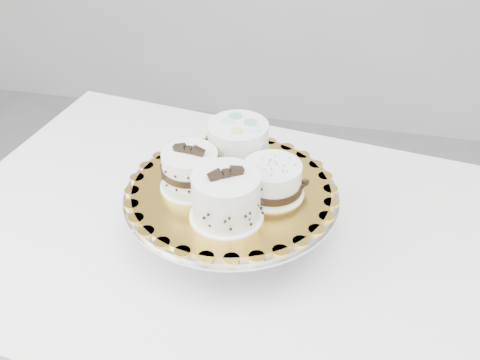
% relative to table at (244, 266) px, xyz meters
% --- Properties ---
extents(table, '(1.26, 0.93, 0.75)m').
position_rel_table_xyz_m(table, '(0.00, 0.00, 0.00)').
color(table, white).
rests_on(table, floor).
extents(cake_stand, '(0.38, 0.38, 0.10)m').
position_rel_table_xyz_m(cake_stand, '(-0.02, -0.01, 0.15)').
color(cake_stand, gray).
rests_on(cake_stand, table).
extents(cake_board, '(0.37, 0.37, 0.01)m').
position_rel_table_xyz_m(cake_board, '(-0.02, -0.01, 0.19)').
color(cake_board, gold).
rests_on(cake_board, cake_stand).
extents(cake_swirl, '(0.15, 0.15, 0.10)m').
position_rel_table_xyz_m(cake_swirl, '(-0.01, -0.08, 0.23)').
color(cake_swirl, white).
rests_on(cake_swirl, cake_board).
extents(cake_banded, '(0.11, 0.11, 0.09)m').
position_rel_table_xyz_m(cake_banded, '(-0.09, -0.02, 0.22)').
color(cake_banded, white).
rests_on(cake_banded, cake_board).
extents(cake_dots, '(0.13, 0.13, 0.08)m').
position_rel_table_xyz_m(cake_dots, '(-0.03, 0.07, 0.23)').
color(cake_dots, white).
rests_on(cake_dots, cake_board).
extents(cake_ribbon, '(0.13, 0.13, 0.06)m').
position_rel_table_xyz_m(cake_ribbon, '(0.05, -0.01, 0.22)').
color(cake_ribbon, white).
rests_on(cake_ribbon, cake_board).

